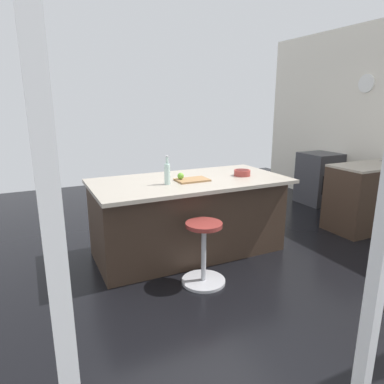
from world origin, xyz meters
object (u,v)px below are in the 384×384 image
Objects in this scene: oven_range at (319,178)px; kitchen_island at (188,216)px; water_bottle at (167,173)px; fruit_bowl at (242,172)px; cutting_board at (192,180)px; stool_by_window at (204,255)px; apple_green at (181,176)px.

kitchen_island is (2.99, 0.91, 0.01)m from oven_range.
water_bottle is 0.98m from fruit_bowl.
cutting_board is at bearing 18.98° from oven_range.
cutting_board is at bearing -0.82° from fruit_bowl.
stool_by_window is 0.94m from apple_green.
stool_by_window is 0.89m from cutting_board.
oven_range is at bearing -163.05° from kitchen_island.
stool_by_window is 3.29× the size of fruit_bowl.
apple_green is (-0.05, -0.67, 0.67)m from stool_by_window.
kitchen_island is 0.68m from water_bottle.
oven_range is 3.21m from cutting_board.
cutting_board is 1.86× the size of fruit_bowl.
oven_range is 3.53m from water_bottle.
apple_green is at bearing -4.44° from fruit_bowl.
water_bottle reaches higher than oven_range.
oven_range is at bearing -161.02° from cutting_board.
apple_green reaches higher than cutting_board.
water_bottle reaches higher than cutting_board.
kitchen_island is 0.77m from stool_by_window.
stool_by_window is at bearing 85.58° from apple_green.
cutting_board is 0.34m from water_bottle.
oven_range is 3.13m from kitchen_island.
cutting_board is at bearing -172.75° from water_bottle.
apple_green is 0.23× the size of water_bottle.
oven_range is at bearing -162.54° from apple_green.
kitchen_island reaches higher than stool_by_window.
apple_green is 0.38× the size of fruit_bowl.
fruit_bowl is (2.34, 1.04, 0.50)m from oven_range.
oven_range is 1.41× the size of stool_by_window.
fruit_bowl reaches higher than stool_by_window.
stool_by_window is at bearing 74.51° from cutting_board.
apple_green reaches higher than oven_range.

